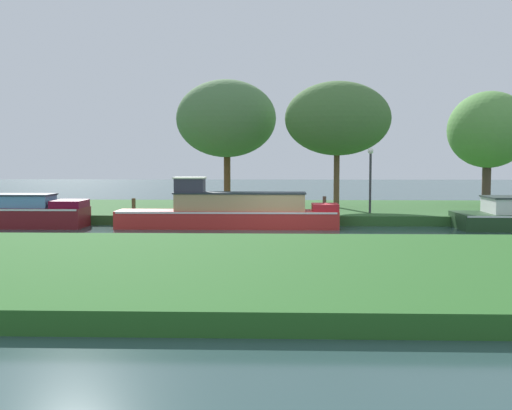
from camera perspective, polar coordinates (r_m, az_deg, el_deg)
ground_plane at (r=23.44m, az=2.50°, el=-2.41°), size 120.00×120.00×0.00m
riverbank_far at (r=30.39m, az=2.37°, el=-0.53°), size 72.00×10.00×0.40m
riverbank_near at (r=14.50m, az=2.83°, el=-5.70°), size 72.00×10.00×0.40m
red_barge at (r=24.64m, az=-2.26°, el=-0.63°), size 8.59×1.46×1.98m
maroon_cruiser at (r=26.43m, az=-19.67°, el=-0.65°), size 4.37×1.76×1.32m
willow_tree_left at (r=31.81m, az=-2.70°, el=7.76°), size 4.97×4.37×6.22m
willow_tree_centre at (r=29.76m, az=7.37°, el=7.71°), size 4.91×3.77×5.86m
willow_tree_right at (r=32.72m, az=20.17°, el=6.35°), size 3.81×4.75×5.53m
lamp_post at (r=27.15m, az=10.25°, el=2.94°), size 0.24×0.24×2.74m
mooring_post_near at (r=26.10m, az=6.17°, el=-0.05°), size 0.15×0.15×0.76m
mooring_post_far at (r=26.71m, az=-10.95°, el=-0.11°), size 0.16×0.16×0.66m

